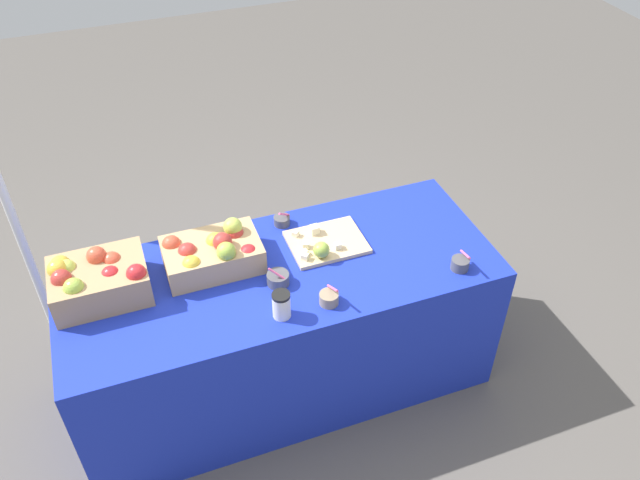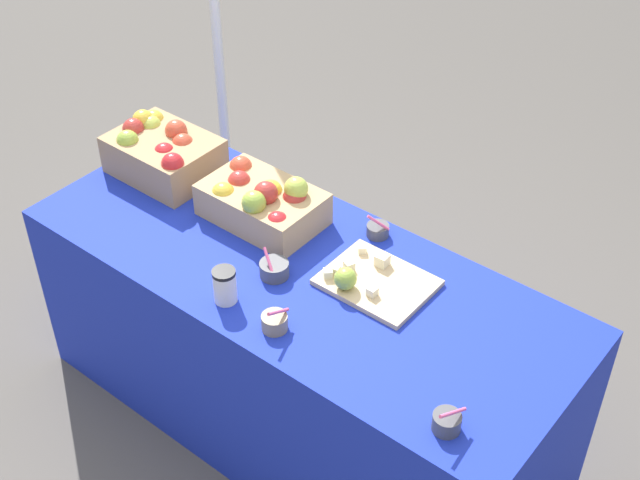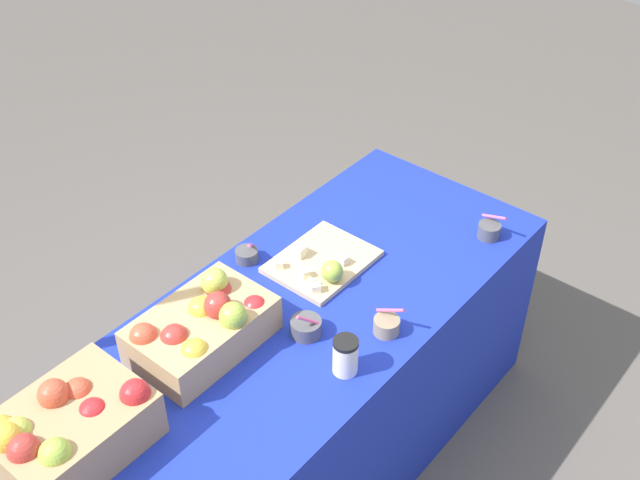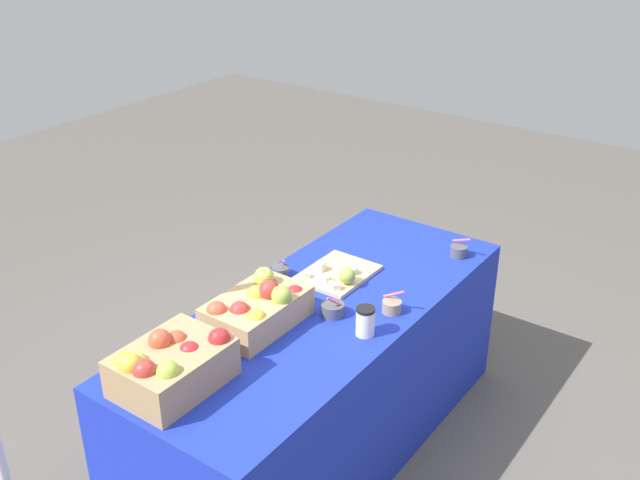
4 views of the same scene
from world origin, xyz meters
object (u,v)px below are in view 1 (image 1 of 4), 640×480
(cutting_board_front, at_px, (325,243))
(sample_bowl_far, at_px, (282,220))
(apple_crate_left, at_px, (97,279))
(sample_bowl_near, at_px, (460,264))
(sample_bowl_mid, at_px, (278,279))
(sample_bowl_extra, at_px, (329,298))
(apple_crate_middle, at_px, (213,252))
(coffee_cup, at_px, (281,305))

(cutting_board_front, height_order, sample_bowl_far, sample_bowl_far)
(apple_crate_left, bearing_deg, sample_bowl_near, -14.21)
(sample_bowl_mid, relative_size, sample_bowl_extra, 0.95)
(sample_bowl_extra, bearing_deg, sample_bowl_near, -0.13)
(apple_crate_left, distance_m, sample_bowl_near, 1.52)
(sample_bowl_near, height_order, sample_bowl_mid, sample_bowl_near)
(sample_bowl_extra, bearing_deg, apple_crate_middle, 135.29)
(sample_bowl_near, bearing_deg, apple_crate_middle, 158.84)
(apple_crate_left, distance_m, apple_crate_middle, 0.48)
(sample_bowl_mid, bearing_deg, cutting_board_front, 30.21)
(apple_crate_left, distance_m, cutting_board_front, 0.98)
(cutting_board_front, bearing_deg, sample_bowl_mid, -149.79)
(apple_crate_left, height_order, sample_bowl_far, apple_crate_left)
(apple_crate_middle, height_order, sample_bowl_mid, apple_crate_middle)
(apple_crate_left, height_order, cutting_board_front, apple_crate_left)
(apple_crate_left, bearing_deg, cutting_board_front, -2.00)
(cutting_board_front, bearing_deg, sample_bowl_far, 120.80)
(sample_bowl_near, bearing_deg, coffee_cup, 179.91)
(cutting_board_front, bearing_deg, sample_bowl_extra, -107.69)
(apple_crate_left, relative_size, cutting_board_front, 1.14)
(sample_bowl_near, xyz_separation_m, sample_bowl_far, (-0.63, 0.56, -0.01))
(sample_bowl_far, bearing_deg, cutting_board_front, -59.20)
(sample_bowl_near, height_order, sample_bowl_far, sample_bowl_near)
(apple_crate_middle, bearing_deg, sample_bowl_near, -21.16)
(sample_bowl_mid, xyz_separation_m, sample_bowl_far, (0.14, 0.38, -0.00))
(cutting_board_front, relative_size, sample_bowl_extra, 3.17)
(sample_bowl_near, bearing_deg, sample_bowl_extra, 179.87)
(apple_crate_middle, bearing_deg, sample_bowl_extra, -44.71)
(sample_bowl_near, relative_size, sample_bowl_extra, 0.98)
(sample_bowl_far, height_order, coffee_cup, coffee_cup)
(cutting_board_front, relative_size, sample_bowl_mid, 3.33)
(coffee_cup, bearing_deg, sample_bowl_near, -0.09)
(sample_bowl_near, xyz_separation_m, coffee_cup, (-0.81, 0.00, 0.03))
(apple_crate_left, relative_size, sample_bowl_near, 3.67)
(coffee_cup, bearing_deg, apple_crate_left, 150.85)
(apple_crate_middle, bearing_deg, sample_bowl_mid, -41.63)
(cutting_board_front, distance_m, coffee_cup, 0.46)
(sample_bowl_near, xyz_separation_m, sample_bowl_mid, (-0.76, 0.18, -0.00))
(coffee_cup, bearing_deg, sample_bowl_mid, 77.21)
(apple_crate_left, distance_m, sample_bowl_mid, 0.73)
(sample_bowl_far, bearing_deg, sample_bowl_near, -41.68)
(cutting_board_front, bearing_deg, coffee_cup, -132.49)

